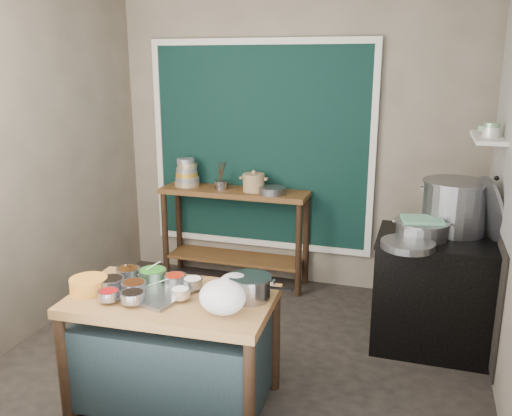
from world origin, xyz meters
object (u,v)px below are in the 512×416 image
(stove_block, at_px, (436,294))
(stock_pot, at_px, (455,206))
(yellow_basin, at_px, (89,285))
(saucepan, at_px, (250,288))
(prep_table, at_px, (174,351))
(utensil_cup, at_px, (221,185))
(steamer, at_px, (422,229))
(back_counter, at_px, (235,236))
(condiment_tray, at_px, (148,291))
(ceramic_crock, at_px, (254,184))

(stove_block, height_order, stock_pot, stock_pot)
(yellow_basin, xyz_separation_m, saucepan, (1.00, 0.20, 0.03))
(prep_table, relative_size, stock_pot, 2.44)
(utensil_cup, bearing_deg, saucepan, -64.23)
(yellow_basin, height_order, steamer, steamer)
(back_counter, bearing_deg, stock_pot, -15.37)
(prep_table, height_order, stock_pot, stock_pot)
(saucepan, bearing_deg, prep_table, -168.49)
(condiment_tray, relative_size, ceramic_crock, 2.27)
(stock_pot, relative_size, steamer, 1.26)
(stove_block, bearing_deg, back_counter, 158.98)
(back_counter, relative_size, yellow_basin, 6.18)
(prep_table, height_order, stove_block, stove_block)
(back_counter, height_order, ceramic_crock, ceramic_crock)
(ceramic_crock, relative_size, steamer, 0.55)
(yellow_basin, height_order, ceramic_crock, ceramic_crock)
(back_counter, relative_size, steamer, 3.57)
(back_counter, xyz_separation_m, stock_pot, (1.98, -0.55, 0.61))
(back_counter, height_order, condiment_tray, back_counter)
(yellow_basin, relative_size, stock_pot, 0.46)
(yellow_basin, height_order, utensil_cup, utensil_cup)
(stove_block, bearing_deg, stock_pot, 65.47)
(saucepan, relative_size, ceramic_crock, 1.20)
(back_counter, height_order, saucepan, back_counter)
(stove_block, relative_size, condiment_tray, 1.79)
(prep_table, distance_m, stock_pot, 2.34)
(yellow_basin, bearing_deg, prep_table, 9.84)
(prep_table, xyz_separation_m, utensil_cup, (-0.44, 2.01, 0.62))
(saucepan, bearing_deg, utensil_cup, 113.75)
(steamer, bearing_deg, stove_block, 21.31)
(saucepan, xyz_separation_m, stock_pot, (1.20, 1.37, 0.26))
(condiment_tray, bearing_deg, stock_pot, 39.06)
(utensil_cup, distance_m, stock_pot, 2.18)
(condiment_tray, distance_m, steamer, 2.04)
(condiment_tray, bearing_deg, prep_table, 0.17)
(yellow_basin, distance_m, steamer, 2.38)
(prep_table, height_order, yellow_basin, yellow_basin)
(ceramic_crock, height_order, stock_pot, stock_pot)
(condiment_tray, bearing_deg, saucepan, 10.22)
(yellow_basin, relative_size, steamer, 0.58)
(yellow_basin, bearing_deg, stock_pot, 35.69)
(prep_table, height_order, steamer, steamer)
(back_counter, bearing_deg, yellow_basin, -95.63)
(prep_table, relative_size, ceramic_crock, 5.63)
(prep_table, bearing_deg, steamer, 37.79)
(ceramic_crock, bearing_deg, saucepan, -72.81)
(utensil_cup, distance_m, ceramic_crock, 0.33)
(prep_table, relative_size, saucepan, 4.71)
(condiment_tray, relative_size, steamer, 1.24)
(prep_table, height_order, saucepan, saucepan)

